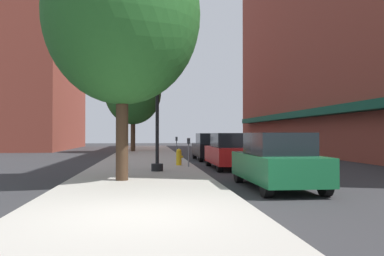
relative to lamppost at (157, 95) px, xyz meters
The scene contains 12 objects.
ground_plane 10.38m from the lamppost, 69.68° to the left, with size 90.00×90.00×0.00m, color #2D2D30.
sidewalk_slab 10.74m from the lamppost, 93.18° to the left, with size 4.80×50.00×0.12m, color #A8A399.
building_far_background 30.89m from the lamppost, 112.29° to the left, with size 6.80×18.00×15.75m.
lamppost is the anchor object (origin of this frame).
fire_hydrant 4.13m from the lamppost, 69.44° to the left, with size 0.33×0.26×0.79m.
parking_meter_near 10.45m from the lamppost, 81.66° to the left, with size 0.14×0.09×1.31m.
parking_meter_far 3.37m from the lamppost, 53.86° to the left, with size 0.14×0.09×1.31m.
tree_near 19.26m from the lamppost, 95.13° to the left, with size 4.91×4.91×7.99m.
tree_mid 4.05m from the lamppost, 111.13° to the right, with size 5.09×5.09×8.32m.
car_green 6.35m from the lamppost, 54.34° to the right, with size 1.80×4.30×1.66m.
car_red 4.65m from the lamppost, 30.74° to the left, with size 1.80×4.30×1.66m.
car_black 9.22m from the lamppost, 67.36° to the left, with size 1.80×4.30×1.66m.
Camera 1 is at (0.23, -7.61, 1.63)m, focal length 37.68 mm.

